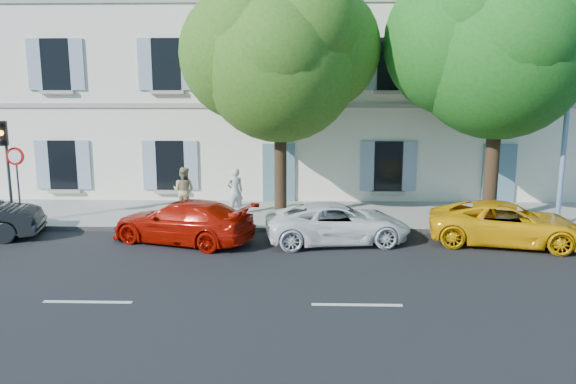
{
  "coord_description": "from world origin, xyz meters",
  "views": [
    {
      "loc": [
        -1.19,
        -15.72,
        4.73
      ],
      "look_at": [
        -1.69,
        2.0,
        1.4
      ],
      "focal_mm": 35.0,
      "sensor_mm": 36.0,
      "label": 1
    }
  ],
  "objects_px": {
    "car_yellow_supercar": "(507,224)",
    "road_sign": "(17,169)",
    "car_white_coupe": "(338,223)",
    "pedestrian_a": "(235,191)",
    "pedestrian_b": "(184,190)",
    "tree_right": "(499,52)",
    "street_lamp": "(572,81)",
    "car_red_coupe": "(183,221)",
    "traffic_light": "(5,150)",
    "tree_left": "(280,63)"
  },
  "relations": [
    {
      "from": "car_yellow_supercar",
      "to": "pedestrian_a",
      "type": "xyz_separation_m",
      "value": [
        -8.69,
        3.22,
        0.35
      ]
    },
    {
      "from": "car_white_coupe",
      "to": "road_sign",
      "type": "xyz_separation_m",
      "value": [
        -10.64,
        1.47,
        1.42
      ]
    },
    {
      "from": "traffic_light",
      "to": "pedestrian_b",
      "type": "distance_m",
      "value": 6.04
    },
    {
      "from": "car_yellow_supercar",
      "to": "road_sign",
      "type": "height_order",
      "value": "road_sign"
    },
    {
      "from": "traffic_light",
      "to": "street_lamp",
      "type": "bearing_deg",
      "value": 0.74
    },
    {
      "from": "street_lamp",
      "to": "pedestrian_b",
      "type": "xyz_separation_m",
      "value": [
        -12.92,
        1.55,
        -3.9
      ]
    },
    {
      "from": "tree_left",
      "to": "tree_right",
      "type": "height_order",
      "value": "tree_right"
    },
    {
      "from": "tree_right",
      "to": "street_lamp",
      "type": "relative_size",
      "value": 1.06
    },
    {
      "from": "tree_left",
      "to": "road_sign",
      "type": "bearing_deg",
      "value": -173.23
    },
    {
      "from": "car_yellow_supercar",
      "to": "pedestrian_a",
      "type": "height_order",
      "value": "pedestrian_a"
    },
    {
      "from": "car_yellow_supercar",
      "to": "car_white_coupe",
      "type": "bearing_deg",
      "value": 101.82
    },
    {
      "from": "pedestrian_b",
      "to": "car_white_coupe",
      "type": "bearing_deg",
      "value": 163.14
    },
    {
      "from": "pedestrian_a",
      "to": "tree_left",
      "type": "bearing_deg",
      "value": 132.51
    },
    {
      "from": "car_red_coupe",
      "to": "car_yellow_supercar",
      "type": "xyz_separation_m",
      "value": [
        9.91,
        0.06,
        -0.01
      ]
    },
    {
      "from": "tree_left",
      "to": "traffic_light",
      "type": "relative_size",
      "value": 2.4
    },
    {
      "from": "traffic_light",
      "to": "street_lamp",
      "type": "height_order",
      "value": "street_lamp"
    },
    {
      "from": "car_red_coupe",
      "to": "street_lamp",
      "type": "bearing_deg",
      "value": 117.28
    },
    {
      "from": "pedestrian_b",
      "to": "road_sign",
      "type": "bearing_deg",
      "value": 32.34
    },
    {
      "from": "car_white_coupe",
      "to": "pedestrian_a",
      "type": "height_order",
      "value": "pedestrian_a"
    },
    {
      "from": "tree_left",
      "to": "car_red_coupe",
      "type": "bearing_deg",
      "value": -137.98
    },
    {
      "from": "car_white_coupe",
      "to": "pedestrian_b",
      "type": "bearing_deg",
      "value": 51.36
    },
    {
      "from": "road_sign",
      "to": "street_lamp",
      "type": "relative_size",
      "value": 0.31
    },
    {
      "from": "road_sign",
      "to": "pedestrian_a",
      "type": "bearing_deg",
      "value": 13.51
    },
    {
      "from": "car_white_coupe",
      "to": "pedestrian_a",
      "type": "relative_size",
      "value": 2.62
    },
    {
      "from": "tree_left",
      "to": "pedestrian_a",
      "type": "height_order",
      "value": "tree_left"
    },
    {
      "from": "tree_left",
      "to": "street_lamp",
      "type": "height_order",
      "value": "street_lamp"
    },
    {
      "from": "road_sign",
      "to": "street_lamp",
      "type": "xyz_separation_m",
      "value": [
        18.13,
        0.2,
        2.87
      ]
    },
    {
      "from": "car_white_coupe",
      "to": "tree_left",
      "type": "bearing_deg",
      "value": 28.57
    },
    {
      "from": "car_red_coupe",
      "to": "car_white_coupe",
      "type": "distance_m",
      "value": 4.77
    },
    {
      "from": "tree_left",
      "to": "street_lamp",
      "type": "bearing_deg",
      "value": -5.15
    },
    {
      "from": "traffic_light",
      "to": "car_yellow_supercar",
      "type": "bearing_deg",
      "value": -5.24
    },
    {
      "from": "tree_right",
      "to": "pedestrian_b",
      "type": "bearing_deg",
      "value": 174.85
    },
    {
      "from": "car_yellow_supercar",
      "to": "traffic_light",
      "type": "distance_m",
      "value": 16.29
    },
    {
      "from": "traffic_light",
      "to": "tree_right",
      "type": "bearing_deg",
      "value": 2.88
    },
    {
      "from": "car_red_coupe",
      "to": "traffic_light",
      "type": "relative_size",
      "value": 1.29
    },
    {
      "from": "car_white_coupe",
      "to": "street_lamp",
      "type": "distance_m",
      "value": 8.8
    },
    {
      "from": "car_red_coupe",
      "to": "road_sign",
      "type": "bearing_deg",
      "value": -85.96
    },
    {
      "from": "car_white_coupe",
      "to": "car_yellow_supercar",
      "type": "bearing_deg",
      "value": -98.43
    },
    {
      "from": "car_white_coupe",
      "to": "tree_right",
      "type": "distance_m",
      "value": 7.81
    },
    {
      "from": "tree_left",
      "to": "pedestrian_b",
      "type": "bearing_deg",
      "value": 168.81
    },
    {
      "from": "pedestrian_a",
      "to": "pedestrian_b",
      "type": "relative_size",
      "value": 0.98
    },
    {
      "from": "road_sign",
      "to": "traffic_light",
      "type": "bearing_deg",
      "value": -172.76
    },
    {
      "from": "car_red_coupe",
      "to": "tree_left",
      "type": "relative_size",
      "value": 0.54
    },
    {
      "from": "car_white_coupe",
      "to": "road_sign",
      "type": "relative_size",
      "value": 1.69
    },
    {
      "from": "car_red_coupe",
      "to": "pedestrian_b",
      "type": "distance_m",
      "value": 3.4
    },
    {
      "from": "tree_left",
      "to": "pedestrian_a",
      "type": "xyz_separation_m",
      "value": [
        -1.68,
        0.66,
        -4.53
      ]
    },
    {
      "from": "tree_right",
      "to": "pedestrian_a",
      "type": "distance_m",
      "value": 10.16
    },
    {
      "from": "street_lamp",
      "to": "traffic_light",
      "type": "bearing_deg",
      "value": -179.26
    },
    {
      "from": "tree_left",
      "to": "street_lamp",
      "type": "distance_m",
      "value": 9.42
    },
    {
      "from": "street_lamp",
      "to": "tree_left",
      "type": "bearing_deg",
      "value": 174.85
    }
  ]
}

